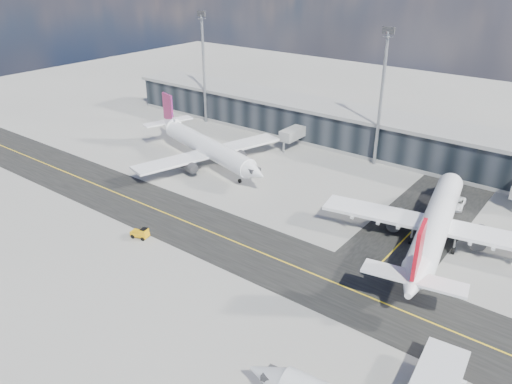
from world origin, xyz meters
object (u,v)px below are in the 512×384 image
(airliner_redtail, at_px, (436,224))
(airliner_af, at_px, (206,146))
(service_van, at_px, (457,203))
(baggage_tug, at_px, (141,233))

(airliner_redtail, bearing_deg, airliner_af, 164.73)
(airliner_af, relative_size, service_van, 7.12)
(airliner_af, height_order, service_van, airliner_af)
(service_van, bearing_deg, airliner_redtail, -92.60)
(airliner_redtail, height_order, baggage_tug, airliner_redtail)
(airliner_redtail, xyz_separation_m, baggage_tug, (-38.36, -25.85, -3.24))
(service_van, bearing_deg, airliner_af, -173.91)
(airliner_af, bearing_deg, airliner_redtail, 101.24)
(baggage_tug, bearing_deg, service_van, 125.56)
(airliner_af, xyz_separation_m, service_van, (50.39, 12.17, -3.22))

